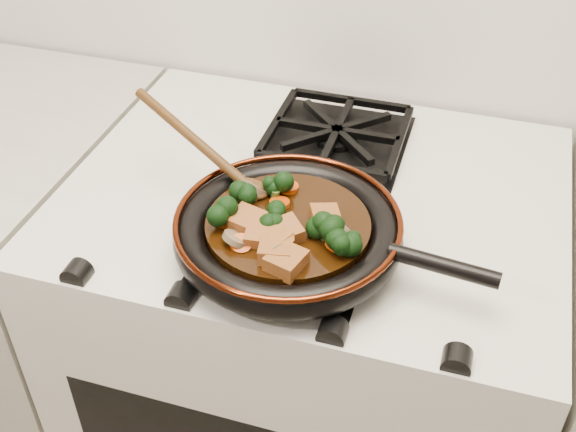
# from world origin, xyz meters

# --- Properties ---
(stove) EXTENTS (0.76, 0.60, 0.90)m
(stove) POSITION_xyz_m (0.00, 1.69, 0.45)
(stove) COLOR beige
(stove) RESTS_ON ground
(burner_grate_front) EXTENTS (0.23, 0.23, 0.03)m
(burner_grate_front) POSITION_xyz_m (0.00, 1.55, 0.91)
(burner_grate_front) COLOR black
(burner_grate_front) RESTS_ON stove
(burner_grate_back) EXTENTS (0.23, 0.23, 0.03)m
(burner_grate_back) POSITION_xyz_m (0.00, 1.83, 0.91)
(burner_grate_back) COLOR black
(burner_grate_back) RESTS_ON stove
(skillet) EXTENTS (0.43, 0.31, 0.05)m
(skillet) POSITION_xyz_m (0.01, 1.53, 0.94)
(skillet) COLOR black
(skillet) RESTS_ON burner_grate_front
(braising_sauce) EXTENTS (0.22, 0.22, 0.02)m
(braising_sauce) POSITION_xyz_m (0.01, 1.53, 0.95)
(braising_sauce) COLOR black
(braising_sauce) RESTS_ON skillet
(tofu_cube_0) EXTENTS (0.06, 0.06, 0.03)m
(tofu_cube_0) POSITION_xyz_m (0.01, 1.50, 0.97)
(tofu_cube_0) COLOR brown
(tofu_cube_0) RESTS_ON braising_sauce
(tofu_cube_1) EXTENTS (0.05, 0.05, 0.03)m
(tofu_cube_1) POSITION_xyz_m (-0.04, 1.51, 0.97)
(tofu_cube_1) COLOR brown
(tofu_cube_1) RESTS_ON braising_sauce
(tofu_cube_2) EXTENTS (0.05, 0.05, 0.03)m
(tofu_cube_2) POSITION_xyz_m (0.01, 1.47, 0.97)
(tofu_cube_2) COLOR brown
(tofu_cube_2) RESTS_ON braising_sauce
(tofu_cube_3) EXTENTS (0.05, 0.05, 0.02)m
(tofu_cube_3) POSITION_xyz_m (0.05, 1.55, 0.97)
(tofu_cube_3) COLOR brown
(tofu_cube_3) RESTS_ON braising_sauce
(tofu_cube_4) EXTENTS (0.04, 0.05, 0.02)m
(tofu_cube_4) POSITION_xyz_m (-0.02, 1.49, 0.97)
(tofu_cube_4) COLOR brown
(tofu_cube_4) RESTS_ON braising_sauce
(tofu_cube_5) EXTENTS (0.05, 0.05, 0.02)m
(tofu_cube_5) POSITION_xyz_m (0.03, 1.45, 0.97)
(tofu_cube_5) COLOR brown
(tofu_cube_5) RESTS_ON braising_sauce
(tofu_cube_6) EXTENTS (0.05, 0.05, 0.02)m
(tofu_cube_6) POSITION_xyz_m (0.01, 1.49, 0.97)
(tofu_cube_6) COLOR brown
(tofu_cube_6) RESTS_ON braising_sauce
(tofu_cube_7) EXTENTS (0.05, 0.05, 0.03)m
(tofu_cube_7) POSITION_xyz_m (0.00, 1.48, 0.97)
(tofu_cube_7) COLOR brown
(tofu_cube_7) RESTS_ON braising_sauce
(broccoli_floret_0) EXTENTS (0.06, 0.06, 0.06)m
(broccoli_floret_0) POSITION_xyz_m (-0.03, 1.58, 0.97)
(broccoli_floret_0) COLOR black
(broccoli_floret_0) RESTS_ON braising_sauce
(broccoli_floret_1) EXTENTS (0.08, 0.08, 0.07)m
(broccoli_floret_1) POSITION_xyz_m (-0.01, 1.52, 0.97)
(broccoli_floret_1) COLOR black
(broccoli_floret_1) RESTS_ON braising_sauce
(broccoli_floret_2) EXTENTS (0.08, 0.07, 0.08)m
(broccoli_floret_2) POSITION_xyz_m (-0.07, 1.50, 0.97)
(broccoli_floret_2) COLOR black
(broccoli_floret_2) RESTS_ON braising_sauce
(broccoli_floret_3) EXTENTS (0.08, 0.08, 0.06)m
(broccoli_floret_3) POSITION_xyz_m (0.09, 1.50, 0.97)
(broccoli_floret_3) COLOR black
(broccoli_floret_3) RESTS_ON braising_sauce
(broccoli_floret_4) EXTENTS (0.07, 0.08, 0.07)m
(broccoli_floret_4) POSITION_xyz_m (0.06, 1.52, 0.97)
(broccoli_floret_4) COLOR black
(broccoli_floret_4) RESTS_ON braising_sauce
(broccoli_floret_5) EXTENTS (0.07, 0.06, 0.07)m
(broccoli_floret_5) POSITION_xyz_m (-0.06, 1.54, 0.97)
(broccoli_floret_5) COLOR black
(broccoli_floret_5) RESTS_ON braising_sauce
(carrot_coin_0) EXTENTS (0.03, 0.03, 0.02)m
(carrot_coin_0) POSITION_xyz_m (-0.04, 1.47, 0.96)
(carrot_coin_0) COLOR #B13604
(carrot_coin_0) RESTS_ON braising_sauce
(carrot_coin_1) EXTENTS (0.03, 0.03, 0.01)m
(carrot_coin_1) POSITION_xyz_m (-0.07, 1.51, 0.96)
(carrot_coin_1) COLOR #B13604
(carrot_coin_1) RESTS_ON braising_sauce
(carrot_coin_2) EXTENTS (0.03, 0.03, 0.01)m
(carrot_coin_2) POSITION_xyz_m (-0.02, 1.60, 0.96)
(carrot_coin_2) COLOR #B13604
(carrot_coin_2) RESTS_ON braising_sauce
(carrot_coin_3) EXTENTS (0.03, 0.03, 0.01)m
(carrot_coin_3) POSITION_xyz_m (-0.02, 1.56, 0.96)
(carrot_coin_3) COLOR #B13604
(carrot_coin_3) RESTS_ON braising_sauce
(carrot_coin_4) EXTENTS (0.03, 0.03, 0.02)m
(carrot_coin_4) POSITION_xyz_m (0.08, 1.50, 0.96)
(carrot_coin_4) COLOR #B13604
(carrot_coin_4) RESTS_ON braising_sauce
(carrot_coin_5) EXTENTS (0.03, 0.03, 0.01)m
(carrot_coin_5) POSITION_xyz_m (0.09, 1.51, 0.96)
(carrot_coin_5) COLOR #B13604
(carrot_coin_5) RESTS_ON braising_sauce
(mushroom_slice_0) EXTENTS (0.05, 0.05, 0.03)m
(mushroom_slice_0) POSITION_xyz_m (-0.05, 1.47, 0.97)
(mushroom_slice_0) COLOR brown
(mushroom_slice_0) RESTS_ON braising_sauce
(mushroom_slice_1) EXTENTS (0.04, 0.04, 0.03)m
(mushroom_slice_1) POSITION_xyz_m (0.08, 1.53, 0.97)
(mushroom_slice_1) COLOR brown
(mushroom_slice_1) RESTS_ON braising_sauce
(mushroom_slice_2) EXTENTS (0.05, 0.05, 0.03)m
(mushroom_slice_2) POSITION_xyz_m (-0.06, 1.58, 0.97)
(mushroom_slice_2) COLOR brown
(mushroom_slice_2) RESTS_ON braising_sauce
(mushroom_slice_3) EXTENTS (0.04, 0.04, 0.03)m
(mushroom_slice_3) POSITION_xyz_m (-0.07, 1.57, 0.97)
(mushroom_slice_3) COLOR brown
(mushroom_slice_3) RESTS_ON braising_sauce
(mushroom_slice_4) EXTENTS (0.04, 0.04, 0.03)m
(mushroom_slice_4) POSITION_xyz_m (0.02, 1.46, 0.97)
(mushroom_slice_4) COLOR brown
(mushroom_slice_4) RESTS_ON braising_sauce
(wooden_spoon) EXTENTS (0.15, 0.09, 0.24)m
(wooden_spoon) POSITION_xyz_m (-0.12, 1.61, 0.98)
(wooden_spoon) COLOR #41270E
(wooden_spoon) RESTS_ON braising_sauce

